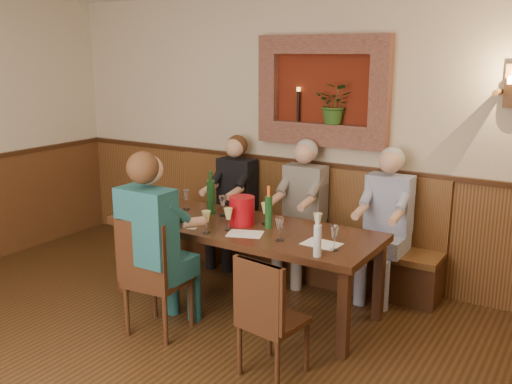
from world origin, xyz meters
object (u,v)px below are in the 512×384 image
wine_bottle_green_a (269,211)px  person_chair_front (157,258)px  chair_near_left (158,299)px  wine_bottle_green_b (211,196)px  person_bench_left (233,212)px  person_bench_mid (300,223)px  chair_near_right (272,340)px  spittoon_bucket (242,211)px  water_bottle (317,239)px  dining_table (243,233)px  bench (294,241)px  person_bench_right (384,237)px

wine_bottle_green_a → person_chair_front: bearing=-123.6°
chair_near_left → wine_bottle_green_b: wine_bottle_green_b is taller
person_bench_left → person_bench_mid: bearing=-0.0°
person_bench_mid → wine_bottle_green_a: 0.86m
chair_near_right → person_chair_front: bearing=-175.4°
wine_bottle_green_b → spittoon_bucket: bearing=-17.3°
water_bottle → dining_table: bearing=157.6°
bench → wine_bottle_green_a: size_ratio=8.14×
bench → person_bench_left: person_bench_left is taller
chair_near_right → person_bench_right: (0.20, 1.69, 0.32)m
chair_near_right → person_chair_front: person_chair_front is taller
spittoon_bucket → wine_bottle_green_b: bearing=162.7°
bench → chair_near_left: bench is taller
bench → person_bench_left: (-0.68, -0.10, 0.24)m
dining_table → wine_bottle_green_b: 0.53m
bench → chair_near_left: size_ratio=3.07×
dining_table → water_bottle: size_ratio=7.24×
chair_near_left → spittoon_bucket: (0.29, 0.80, 0.59)m
spittoon_bucket → person_chair_front: bearing=-110.5°
dining_table → spittoon_bucket: size_ratio=9.55×
chair_near_right → person_bench_mid: bearing=119.8°
spittoon_bucket → wine_bottle_green_b: (-0.43, 0.13, 0.04)m
dining_table → chair_near_right: chair_near_right is taller
spittoon_bucket → water_bottle: 0.99m
person_bench_left → person_bench_right: 1.67m
wine_bottle_green_b → person_chair_front: bearing=-81.5°
chair_near_left → chair_near_right: 1.10m
person_chair_front → spittoon_bucket: 0.88m
dining_table → bench: bearing=90.0°
person_bench_mid → spittoon_bucket: person_bench_mid is taller
person_bench_mid → wine_bottle_green_b: person_bench_mid is taller
person_bench_right → wine_bottle_green_b: person_bench_right is taller
person_bench_right → water_bottle: size_ratio=4.21×
wine_bottle_green_b → water_bottle: wine_bottle_green_b is taller
person_bench_left → person_bench_mid: size_ratio=0.99×
person_chair_front → water_bottle: size_ratio=4.53×
bench → person_bench_left: 0.73m
person_bench_mid → person_bench_right: (0.86, 0.00, -0.00)m
person_bench_mid → person_bench_right: person_bench_mid is taller
chair_near_left → person_bench_right: 2.10m
chair_near_left → wine_bottle_green_b: (-0.14, 0.93, 0.63)m
person_bench_mid → wine_bottle_green_b: (-0.58, -0.69, 0.34)m
chair_near_right → person_bench_right: size_ratio=0.64×
chair_near_left → wine_bottle_green_b: size_ratio=2.41×
dining_table → chair_near_left: bearing=-111.6°
person_bench_left → chair_near_left: bearing=-77.1°
chair_near_left → person_bench_left: person_bench_left is taller
person_bench_left → spittoon_bucket: bearing=-51.3°
water_bottle → wine_bottle_green_a: bearing=148.1°
chair_near_right → wine_bottle_green_a: wine_bottle_green_a is taller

